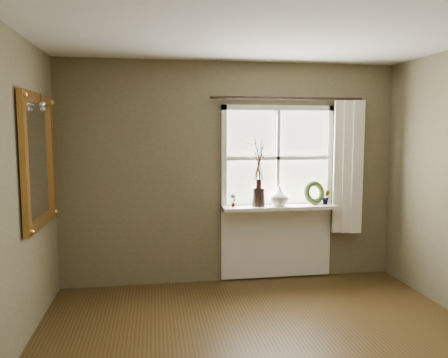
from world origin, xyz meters
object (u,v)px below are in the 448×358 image
object	(u,v)px
dark_jug	(259,197)
gilt_mirror	(39,160)
cream_vase	(279,196)
wreath	(314,195)

from	to	relation	value
dark_jug	gilt_mirror	bearing A→B (deg)	-163.30
cream_vase	gilt_mirror	distance (m)	2.65
wreath	gilt_mirror	distance (m)	3.08
dark_jug	wreath	size ratio (longest dim) A/B	0.77
cream_vase	gilt_mirror	size ratio (longest dim) A/B	0.19
gilt_mirror	wreath	bearing A→B (deg)	13.64
wreath	gilt_mirror	xyz separation A→B (m)	(-2.96, -0.72, 0.50)
cream_vase	wreath	bearing A→B (deg)	5.15
dark_jug	cream_vase	distance (m)	0.25
wreath	dark_jug	bearing A→B (deg)	166.83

